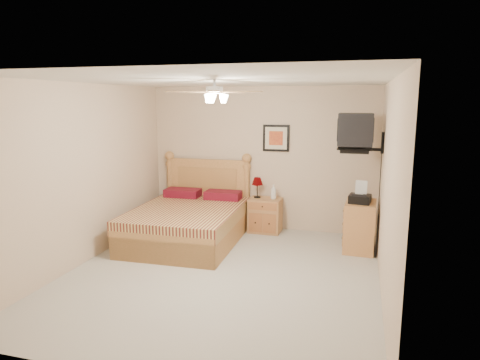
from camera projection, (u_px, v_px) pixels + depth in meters
The scene contains 17 objects.
floor at pixel (221, 275), 5.63m from camera, with size 4.50×4.50×0.00m, color #ADA89C.
ceiling at pixel (220, 80), 5.17m from camera, with size 4.00×4.50×0.04m, color white.
wall_back at pixel (261, 159), 7.53m from camera, with size 4.00×0.04×2.50m, color beige.
wall_front at pixel (128, 234), 3.28m from camera, with size 4.00×0.04×2.50m, color beige.
wall_left at pixel (84, 174), 5.94m from camera, with size 0.04×4.50×2.50m, color beige.
wall_right at pixel (387, 191), 4.87m from camera, with size 0.04×4.50×2.50m, color beige.
bed at pixel (187, 201), 6.82m from camera, with size 1.58×2.08×1.35m, color #A67C3C, non-canonical shape.
nightstand at pixel (265, 215), 7.44m from camera, with size 0.55×0.41×0.59m, color #A97642.
table_lamp at pixel (257, 187), 7.43m from camera, with size 0.19×0.19×0.36m, color #4F0103, non-canonical shape.
lotion_bottle at pixel (273, 192), 7.34m from camera, with size 0.10×0.10×0.25m, color white.
framed_picture at pixel (276, 138), 7.37m from camera, with size 0.46×0.04×0.46m, color black.
dresser at pixel (360, 226), 6.50m from camera, with size 0.44×0.64×0.75m, color #C07F3D.
fax_machine at pixel (360, 192), 6.35m from camera, with size 0.30×0.32×0.32m, color black, non-canonical shape.
magazine_lower at pixel (357, 198), 6.63m from camera, with size 0.20×0.27×0.03m, color #C1B29D.
magazine_upper at pixel (358, 196), 6.64m from camera, with size 0.21×0.28×0.02m, color gray.
wall_tv at pixel (366, 132), 6.10m from camera, with size 0.56×0.46×0.58m, color black, non-canonical shape.
ceiling_fan at pixel (215, 92), 5.01m from camera, with size 1.14×1.14×0.28m, color silver, non-canonical shape.
Camera 1 is at (1.69, -5.04, 2.26)m, focal length 32.00 mm.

